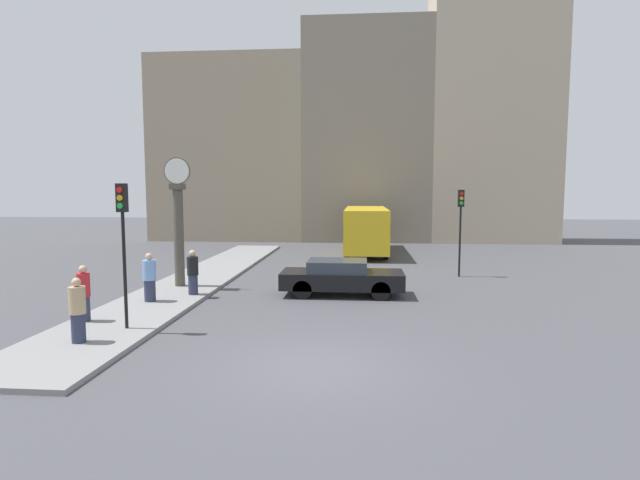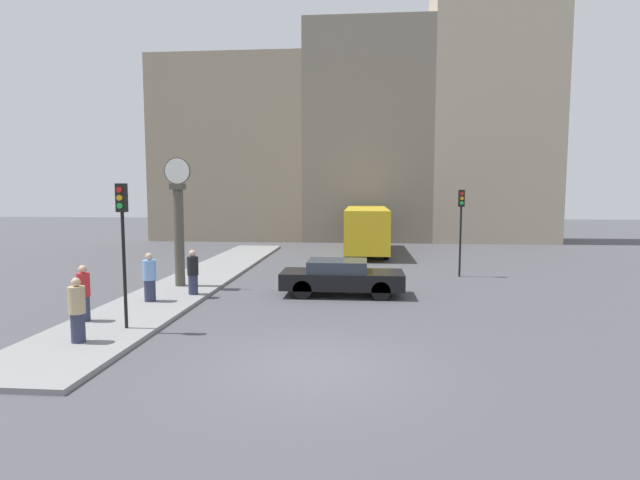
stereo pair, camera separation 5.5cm
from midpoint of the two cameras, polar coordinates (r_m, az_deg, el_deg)
The scene contains 12 objects.
ground_plane at distance 11.31m, azimuth -0.55°, elevation -14.26°, with size 120.00×120.00×0.00m, color #47474C.
sidewalk_corner at distance 22.48m, azimuth -13.33°, elevation -4.23°, with size 2.89×24.89×0.13m, color gray.
building_row at distance 39.73m, azimuth 5.08°, elevation 12.08°, with size 30.85×5.00×19.29m.
sedan_car at distance 18.47m, azimuth 2.53°, elevation -4.24°, with size 4.48×1.79×1.31m.
bus_distant at distance 31.07m, azimuth 5.39°, elevation 1.44°, with size 2.52×9.10×2.79m.
traffic_light_near at distance 14.32m, azimuth -21.53°, elevation 1.55°, with size 0.26×0.24×3.92m.
traffic_light_far at distance 23.13m, azimuth 15.88°, elevation 2.79°, with size 0.26×0.24×3.91m.
street_clock at distance 20.22m, azimuth -15.77°, elevation 1.66°, with size 1.05×0.50×5.01m.
pedestrian_black_jacket at distance 18.57m, azimuth -14.24°, elevation -3.62°, with size 0.40×0.40×1.61m.
pedestrian_tan_coat at distance 13.73m, azimuth -25.90°, elevation -7.26°, with size 0.39×0.39×1.61m.
pedestrian_blue_stripe at distance 17.83m, azimuth -18.82°, elevation -4.11°, with size 0.44×0.44×1.64m.
pedestrian_red_top at distance 15.84m, azimuth -25.30°, elevation -5.53°, with size 0.36×0.36×1.62m.
Camera 2 is at (1.04, -10.59, 3.84)m, focal length 28.00 mm.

